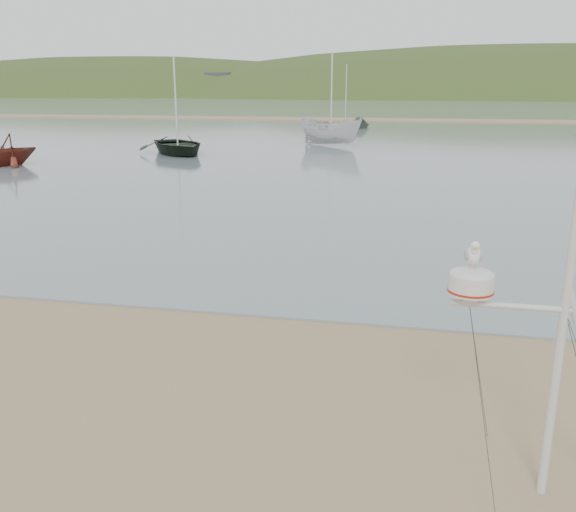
% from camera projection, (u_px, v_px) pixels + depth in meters
% --- Properties ---
extents(ground, '(560.00, 560.00, 0.00)m').
position_uv_depth(ground, '(103.00, 423.00, 7.87)').
color(ground, '#876D4E').
rests_on(ground, ground).
extents(water, '(560.00, 256.00, 0.04)m').
position_uv_depth(water, '(401.00, 104.00, 132.21)').
color(water, slate).
rests_on(water, ground).
extents(sandbar, '(560.00, 7.00, 0.07)m').
position_uv_depth(sandbar, '(386.00, 120.00, 73.79)').
color(sandbar, '#876D4E').
rests_on(sandbar, water).
extents(hill_ridge, '(620.00, 180.00, 80.00)m').
position_uv_depth(hill_ridge, '(456.00, 150.00, 230.95)').
color(hill_ridge, '#2A3C18').
rests_on(hill_ridge, ground).
extents(far_cottages, '(294.40, 6.30, 8.00)m').
position_uv_depth(far_cottages, '(417.00, 85.00, 190.83)').
color(far_cottages, white).
rests_on(far_cottages, ground).
extents(mast_rig, '(1.95, 2.08, 4.40)m').
position_uv_depth(mast_rig, '(548.00, 404.00, 6.22)').
color(mast_rig, beige).
rests_on(mast_rig, ground).
extents(boat_dark, '(3.74, 3.37, 5.48)m').
position_uv_depth(boat_dark, '(176.00, 109.00, 36.97)').
color(boat_dark, black).
rests_on(boat_dark, water).
extents(boat_red, '(3.22, 2.79, 3.19)m').
position_uv_depth(boat_red, '(5.00, 135.00, 32.04)').
color(boat_red, '#5B1F15').
rests_on(boat_red, water).
extents(boat_white, '(2.66, 2.64, 5.15)m').
position_uv_depth(boat_white, '(331.00, 108.00, 42.38)').
color(boat_white, silver).
rests_on(boat_white, water).
extents(sailboat_dark_mid, '(4.67, 6.51, 6.56)m').
position_uv_depth(sailboat_dark_mid, '(355.00, 126.00, 59.83)').
color(sailboat_dark_mid, black).
rests_on(sailboat_dark_mid, ground).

